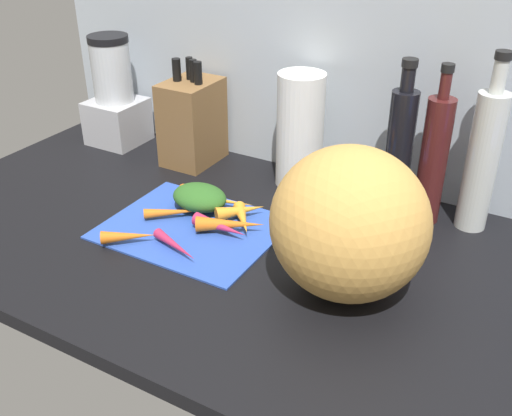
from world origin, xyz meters
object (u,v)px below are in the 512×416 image
at_px(carrot_3, 240,211).
at_px(carrot_7, 220,227).
at_px(bottle_0, 399,151).
at_px(carrot_2, 174,211).
at_px(paper_towel_roll, 300,131).
at_px(bottle_1, 433,159).
at_px(carrot_0, 216,200).
at_px(knife_block, 192,121).
at_px(cutting_board, 192,227).
at_px(carrot_1, 176,246).
at_px(winter_squash, 349,224).
at_px(carrot_5, 193,200).
at_px(blender_appliance, 115,98).
at_px(bottle_2, 483,159).
at_px(carrot_8, 243,219).
at_px(carrot_4, 230,224).
at_px(carrot_6, 128,236).

relative_size(carrot_3, carrot_7, 0.87).
bearing_deg(bottle_0, carrot_2, -146.61).
bearing_deg(paper_towel_roll, bottle_1, -3.63).
relative_size(carrot_0, bottle_1, 0.51).
xyz_separation_m(knife_block, bottle_0, (0.54, -0.01, 0.04)).
bearing_deg(cutting_board, carrot_1, -74.07).
bearing_deg(carrot_2, winter_squash, -6.80).
xyz_separation_m(carrot_5, knife_block, (-0.14, 0.21, 0.09)).
xyz_separation_m(carrot_7, bottle_0, (0.28, 0.27, 0.13)).
height_order(carrot_1, carrot_3, carrot_3).
bearing_deg(knife_block, carrot_5, -55.55).
xyz_separation_m(carrot_2, blender_appliance, (-0.39, 0.27, 0.11)).
bearing_deg(bottle_2, carrot_1, -140.21).
bearing_deg(bottle_1, carrot_7, -141.12).
distance_m(paper_towel_roll, bottle_2, 0.41).
relative_size(carrot_5, carrot_7, 1.03).
height_order(carrot_2, bottle_2, bottle_2).
bearing_deg(carrot_7, bottle_1, 38.88).
height_order(cutting_board, carrot_3, carrot_3).
height_order(carrot_2, carrot_8, carrot_8).
distance_m(cutting_board, blender_appliance, 0.55).
bearing_deg(carrot_4, winter_squash, -11.31).
relative_size(carrot_0, bottle_0, 0.51).
relative_size(carrot_0, carrot_2, 1.39).
relative_size(carrot_3, bottle_2, 0.29).
height_order(carrot_6, knife_block, knife_block).
bearing_deg(carrot_5, knife_block, 124.45).
bearing_deg(knife_block, paper_towel_roll, 3.78).
distance_m(carrot_0, carrot_8, 0.11).
bearing_deg(carrot_6, carrot_2, 82.68).
bearing_deg(carrot_8, blender_appliance, 156.82).
height_order(carrot_5, bottle_0, bottle_0).
xyz_separation_m(knife_block, paper_towel_roll, (0.29, 0.02, 0.03)).
distance_m(carrot_3, carrot_5, 0.12).
bearing_deg(carrot_2, knife_block, 116.89).
height_order(carrot_4, carrot_7, carrot_4).
bearing_deg(carrot_5, carrot_3, 1.35).
bearing_deg(knife_block, bottle_0, -0.81).
bearing_deg(bottle_1, winter_squash, -99.95).
height_order(paper_towel_roll, bottle_2, bottle_2).
xyz_separation_m(blender_appliance, paper_towel_roll, (0.55, 0.02, 0.01)).
distance_m(carrot_2, bottle_2, 0.65).
xyz_separation_m(carrot_5, paper_towel_roll, (0.15, 0.23, 0.12)).
bearing_deg(bottle_0, carrot_1, -130.36).
xyz_separation_m(blender_appliance, bottle_0, (0.79, -0.01, 0.02)).
distance_m(winter_squash, bottle_1, 0.33).
bearing_deg(knife_block, cutting_board, -55.93).
xyz_separation_m(winter_squash, paper_towel_roll, (-0.26, 0.34, -0.00)).
relative_size(paper_towel_roll, bottle_2, 0.73).
bearing_deg(paper_towel_roll, winter_squash, -52.60).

